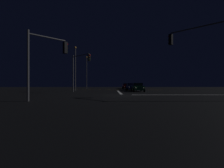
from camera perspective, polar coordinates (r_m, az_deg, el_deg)
ground at (r=21.20m, az=3.44°, el=-3.82°), size 120.00×120.00×0.10m
stop_line_north at (r=28.66m, az=2.42°, el=-2.74°), size 0.35×12.76×0.01m
centre_line_ns at (r=40.24m, az=1.59°, el=-1.98°), size 22.00×0.15×0.01m
crosswalk_bar_east at (r=22.99m, az=22.70°, el=-3.39°), size 12.76×0.40×0.01m
sedan_green at (r=30.69m, az=8.61°, el=-1.07°), size 2.02×4.33×1.57m
sedan_blue at (r=36.39m, az=6.42°, el=-0.92°), size 2.02×4.33×1.57m
sedan_gray at (r=41.69m, az=6.22°, el=-0.81°), size 2.02×4.33×1.57m
sedan_red at (r=47.71m, az=4.80°, el=-0.72°), size 2.02×4.33×1.57m
sedan_silver at (r=54.42m, az=4.60°, el=-0.64°), size 2.02×4.33×1.57m
traffic_signal_nw at (r=28.29m, az=-10.93°, el=6.13°), size 3.46×3.46×6.34m
traffic_signal_sw at (r=15.45m, az=-21.29°, el=9.25°), size 2.59×2.59×5.60m
traffic_signal_se at (r=16.96m, az=27.95°, el=11.14°), size 3.71×3.71×6.68m
streetlamp_left_far at (r=50.87m, az=-8.56°, el=4.62°), size 0.44×0.44×9.61m
streetlamp_left_near at (r=35.15m, az=-12.26°, el=6.20°), size 0.44×0.44×8.97m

